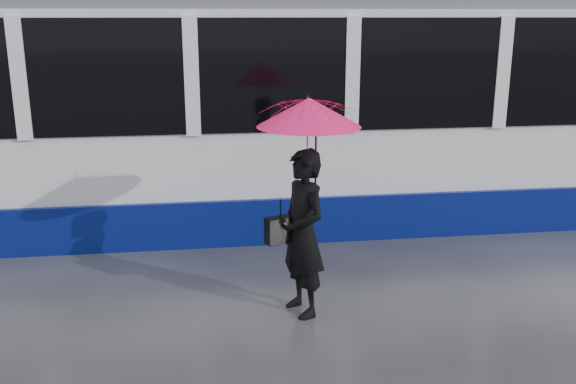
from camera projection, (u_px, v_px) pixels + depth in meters
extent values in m
plane|color=#28282C|center=(243.00, 284.00, 7.22)|extent=(90.00, 90.00, 0.00)
cube|color=#3F3D38|center=(234.00, 232.00, 8.91)|extent=(34.00, 0.07, 0.02)
cube|color=#3F3D38|center=(229.00, 203.00, 10.29)|extent=(34.00, 0.07, 0.02)
cube|color=white|center=(85.00, 119.00, 8.93)|extent=(24.00, 2.40, 2.95)
cube|color=navy|center=(92.00, 203.00, 9.25)|extent=(24.00, 2.56, 0.62)
cube|color=black|center=(81.00, 70.00, 8.75)|extent=(23.00, 2.48, 1.40)
imported|color=black|center=(303.00, 233.00, 6.33)|extent=(0.60, 0.72, 1.69)
imported|color=#F7148D|center=(309.00, 140.00, 6.09)|extent=(1.20, 1.21, 0.85)
cone|color=#F7148D|center=(309.00, 112.00, 6.02)|extent=(1.28, 1.28, 0.28)
cylinder|color=black|center=(309.00, 95.00, 5.98)|extent=(0.01, 0.01, 0.06)
cylinder|color=black|center=(316.00, 172.00, 6.20)|extent=(0.02, 0.02, 0.74)
cube|color=black|center=(281.00, 230.00, 6.31)|extent=(0.33, 0.23, 0.26)
cylinder|color=black|center=(280.00, 208.00, 6.25)|extent=(0.01, 0.01, 0.18)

